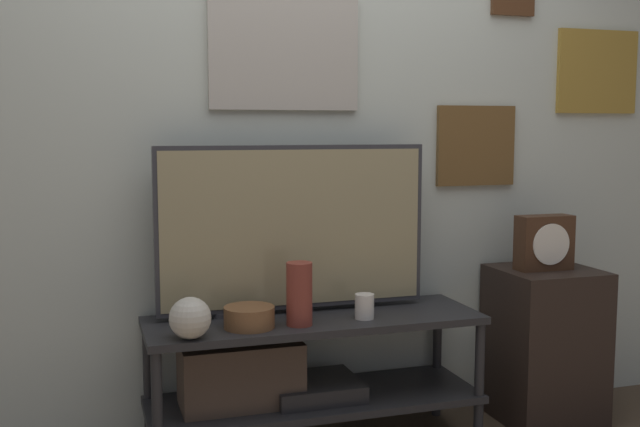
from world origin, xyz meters
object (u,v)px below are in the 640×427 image
(vase_tall_ceramic, at_px, (299,294))
(mantel_clock, at_px, (544,243))
(vase_round_glass, at_px, (190,318))
(candle_jar, at_px, (364,306))
(vase_wide_bowl, at_px, (249,317))
(television, at_px, (294,228))

(vase_tall_ceramic, relative_size, mantel_clock, 0.97)
(vase_round_glass, xyz_separation_m, candle_jar, (0.71, 0.08, -0.03))
(candle_jar, distance_m, mantel_clock, 0.92)
(vase_wide_bowl, height_order, mantel_clock, mantel_clock)
(candle_jar, bearing_deg, vase_wide_bowl, 179.32)
(vase_wide_bowl, relative_size, vase_round_glass, 1.27)
(television, height_order, candle_jar, television)
(vase_round_glass, bearing_deg, television, 29.60)
(television, height_order, vase_round_glass, television)
(television, distance_m, vase_wide_bowl, 0.43)
(television, bearing_deg, mantel_clock, -4.54)
(vase_wide_bowl, bearing_deg, candle_jar, -0.68)
(television, xyz_separation_m, vase_round_glass, (-0.47, -0.26, -0.28))
(vase_tall_ceramic, relative_size, vase_round_glass, 1.60)
(vase_wide_bowl, xyz_separation_m, vase_round_glass, (-0.24, -0.09, 0.04))
(television, distance_m, vase_tall_ceramic, 0.31)
(vase_tall_ceramic, xyz_separation_m, vase_round_glass, (-0.43, -0.06, -0.05))
(vase_round_glass, relative_size, mantel_clock, 0.61)
(vase_round_glass, distance_m, candle_jar, 0.71)
(vase_wide_bowl, xyz_separation_m, mantel_clock, (1.36, 0.09, 0.21))
(television, xyz_separation_m, vase_wide_bowl, (-0.23, -0.18, -0.31))
(vase_wide_bowl, xyz_separation_m, candle_jar, (0.47, -0.01, 0.01))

